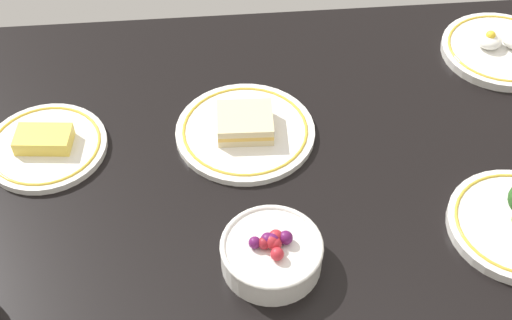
% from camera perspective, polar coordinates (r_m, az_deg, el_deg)
% --- Properties ---
extents(dining_table, '(1.46, 0.82, 0.04)m').
position_cam_1_polar(dining_table, '(1.14, 0.00, -1.37)').
color(dining_table, black).
rests_on(dining_table, ground).
extents(bowl_berries, '(0.14, 0.14, 0.06)m').
position_cam_1_polar(bowl_berries, '(0.99, 1.26, -7.42)').
color(bowl_berries, white).
rests_on(bowl_berries, dining_table).
extents(plate_cheese, '(0.20, 0.20, 0.04)m').
position_cam_1_polar(plate_cheese, '(1.19, -16.48, 1.14)').
color(plate_cheese, white).
rests_on(plate_cheese, dining_table).
extents(plate_sandwich, '(0.23, 0.23, 0.04)m').
position_cam_1_polar(plate_sandwich, '(1.17, -0.87, 2.46)').
color(plate_sandwich, white).
rests_on(plate_sandwich, dining_table).
extents(plate_eggs, '(0.22, 0.22, 0.05)m').
position_cam_1_polar(plate_eggs, '(1.40, 19.02, 8.42)').
color(plate_eggs, white).
rests_on(plate_eggs, dining_table).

